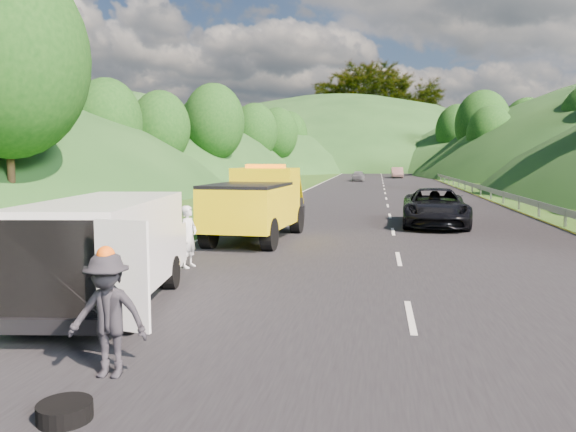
% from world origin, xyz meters
% --- Properties ---
extents(ground, '(320.00, 320.00, 0.00)m').
position_xyz_m(ground, '(0.00, 0.00, 0.00)').
color(ground, '#38661E').
rests_on(ground, ground).
extents(road_surface, '(14.00, 200.00, 0.02)m').
position_xyz_m(road_surface, '(3.00, 40.00, 0.01)').
color(road_surface, black).
rests_on(road_surface, ground).
extents(guardrail, '(0.06, 140.00, 1.52)m').
position_xyz_m(guardrail, '(10.30, 52.50, 0.00)').
color(guardrail, gray).
rests_on(guardrail, ground).
extents(tree_line_left, '(14.00, 140.00, 14.00)m').
position_xyz_m(tree_line_left, '(-19.00, 60.00, 0.00)').
color(tree_line_left, '#255218').
rests_on(tree_line_left, ground).
extents(tree_line_right, '(14.00, 140.00, 14.00)m').
position_xyz_m(tree_line_right, '(23.00, 60.00, 0.00)').
color(tree_line_right, '#255218').
rests_on(tree_line_right, ground).
extents(hills_backdrop, '(201.00, 288.60, 44.00)m').
position_xyz_m(hills_backdrop, '(6.50, 134.70, 0.00)').
color(hills_backdrop, '#2D5B23').
rests_on(hills_backdrop, ground).
extents(tow_truck, '(2.72, 6.38, 2.68)m').
position_xyz_m(tow_truck, '(-1.84, 7.07, 1.31)').
color(tow_truck, black).
rests_on(tow_truck, ground).
extents(white_van, '(3.37, 6.30, 2.14)m').
position_xyz_m(white_van, '(-2.81, -2.15, 1.21)').
color(white_van, black).
rests_on(white_van, ground).
extents(woman, '(0.55, 0.68, 1.65)m').
position_xyz_m(woman, '(-2.56, 1.84, 0.00)').
color(woman, silver).
rests_on(woman, ground).
extents(child, '(0.55, 0.51, 0.92)m').
position_xyz_m(child, '(-2.26, -0.13, 0.00)').
color(child, tan).
rests_on(child, ground).
extents(worker, '(1.10, 0.66, 1.68)m').
position_xyz_m(worker, '(-1.15, -5.51, 0.00)').
color(worker, black).
rests_on(worker, ground).
extents(suitcase, '(0.38, 0.28, 0.55)m').
position_xyz_m(suitcase, '(-4.23, 0.65, 0.28)').
color(suitcase, '#565943').
rests_on(suitcase, ground).
extents(spare_tire, '(0.61, 0.61, 0.20)m').
position_xyz_m(spare_tire, '(-1.05, -6.77, 0.00)').
color(spare_tire, black).
rests_on(spare_tire, ground).
extents(passing_suv, '(2.94, 5.88, 1.60)m').
position_xyz_m(passing_suv, '(4.80, 12.20, 0.00)').
color(passing_suv, black).
rests_on(passing_suv, ground).
extents(dist_car_a, '(1.53, 3.80, 1.29)m').
position_xyz_m(dist_car_a, '(0.04, 56.95, 0.00)').
color(dist_car_a, '#54555A').
rests_on(dist_car_a, ground).
extents(dist_car_b, '(1.59, 4.55, 1.50)m').
position_xyz_m(dist_car_b, '(5.13, 68.95, 0.00)').
color(dist_car_b, brown).
rests_on(dist_car_b, ground).
extents(dist_car_c, '(1.83, 4.49, 1.30)m').
position_xyz_m(dist_car_c, '(2.91, 97.10, 0.00)').
color(dist_car_c, '#A25C51').
rests_on(dist_car_c, ground).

